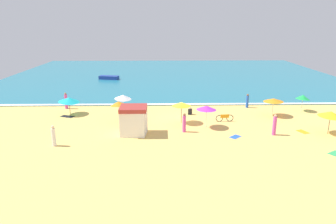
% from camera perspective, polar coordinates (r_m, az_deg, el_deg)
% --- Properties ---
extents(ground_plane, '(60.00, 60.00, 0.00)m').
position_cam_1_polar(ground_plane, '(31.50, 2.40, -1.65)').
color(ground_plane, '#EDBC60').
extents(ocean_water, '(60.00, 44.00, 0.10)m').
position_cam_1_polar(ocean_water, '(58.73, 0.74, 6.91)').
color(ocean_water, teal).
rests_on(ocean_water, ground_plane).
extents(wave_breaker_foam, '(57.00, 0.70, 0.01)m').
position_cam_1_polar(wave_breaker_foam, '(37.51, 1.82, 1.49)').
color(wave_breaker_foam, white).
rests_on(wave_breaker_foam, ocean_water).
extents(lifeguard_cabana, '(2.38, 2.28, 2.58)m').
position_cam_1_polar(lifeguard_cabana, '(27.63, -6.40, -1.50)').
color(lifeguard_cabana, white).
rests_on(lifeguard_cabana, ground_plane).
extents(beach_umbrella_0, '(2.63, 2.63, 2.17)m').
position_cam_1_polar(beach_umbrella_0, '(34.02, -8.38, 2.79)').
color(beach_umbrella_0, silver).
rests_on(beach_umbrella_0, ground_plane).
extents(beach_umbrella_1, '(2.99, 2.97, 2.01)m').
position_cam_1_polar(beach_umbrella_1, '(34.93, -17.94, 2.19)').
color(beach_umbrella_1, '#4C3823').
rests_on(beach_umbrella_1, ground_plane).
extents(beach_umbrella_2, '(2.16, 2.15, 1.97)m').
position_cam_1_polar(beach_umbrella_2, '(34.55, 19.03, 2.11)').
color(beach_umbrella_2, silver).
rests_on(beach_umbrella_2, ground_plane).
extents(beach_umbrella_3, '(2.13, 2.12, 1.96)m').
position_cam_1_polar(beach_umbrella_3, '(37.68, 23.80, 2.55)').
color(beach_umbrella_3, silver).
rests_on(beach_umbrella_3, ground_plane).
extents(beach_umbrella_4, '(1.95, 1.95, 2.14)m').
position_cam_1_polar(beach_umbrella_4, '(30.34, 2.52, 1.48)').
color(beach_umbrella_4, '#4C3823').
rests_on(beach_umbrella_4, ground_plane).
extents(beach_umbrella_5, '(2.25, 2.25, 2.28)m').
position_cam_1_polar(beach_umbrella_5, '(30.71, -9.21, 1.59)').
color(beach_umbrella_5, silver).
rests_on(beach_umbrella_5, ground_plane).
extents(beach_umbrella_7, '(2.86, 2.85, 2.17)m').
position_cam_1_polar(beach_umbrella_7, '(30.93, 28.02, -0.34)').
color(beach_umbrella_7, '#4C3823').
rests_on(beach_umbrella_7, ground_plane).
extents(beach_umbrella_8, '(2.66, 2.66, 2.18)m').
position_cam_1_polar(beach_umbrella_8, '(29.23, 7.16, 0.80)').
color(beach_umbrella_8, silver).
rests_on(beach_umbrella_8, ground_plane).
extents(parked_bicycle, '(1.82, 0.19, 0.76)m').
position_cam_1_polar(parked_bicycle, '(31.74, 10.50, -1.06)').
color(parked_bicycle, black).
rests_on(parked_bicycle, ground_plane).
extents(beachgoer_0, '(0.41, 0.41, 1.79)m').
position_cam_1_polar(beachgoer_0, '(28.15, 3.03, -2.05)').
color(beachgoer_0, '#D84CA5').
rests_on(beachgoer_0, ground_plane).
extents(beachgoer_1, '(0.46, 0.46, 1.92)m').
position_cam_1_polar(beachgoer_1, '(28.94, 19.21, -2.34)').
color(beachgoer_1, '#D84CA5').
rests_on(beachgoer_1, ground_plane).
extents(beachgoer_2, '(0.37, 0.37, 1.75)m').
position_cam_1_polar(beachgoer_2, '(26.66, -20.51, -4.22)').
color(beachgoer_2, white).
rests_on(beachgoer_2, ground_plane).
extents(beachgoer_3, '(0.47, 0.47, 0.87)m').
position_cam_1_polar(beachgoer_3, '(33.58, 4.13, 0.16)').
color(beachgoer_3, black).
rests_on(beachgoer_3, ground_plane).
extents(beachgoer_4, '(0.39, 0.39, 1.66)m').
position_cam_1_polar(beachgoer_4, '(37.34, 14.53, 1.99)').
color(beachgoer_4, blue).
rests_on(beachgoer_4, ground_plane).
extents(beachgoer_5, '(0.47, 0.47, 1.90)m').
position_cam_1_polar(beachgoer_5, '(37.63, -18.44, 1.94)').
color(beachgoer_5, '#D84CA5').
rests_on(beachgoer_5, ground_plane).
extents(beach_towel_0, '(1.04, 1.27, 0.01)m').
position_cam_1_polar(beach_towel_0, '(31.00, 23.79, -3.38)').
color(beach_towel_0, orange).
rests_on(beach_towel_0, ground_plane).
extents(beach_towel_1, '(1.64, 1.19, 0.01)m').
position_cam_1_polar(beach_towel_1, '(34.61, -18.21, -0.80)').
color(beach_towel_1, black).
rests_on(beach_towel_1, ground_plane).
extents(beach_towel_2, '(1.20, 1.18, 0.01)m').
position_cam_1_polar(beach_towel_2, '(27.81, 12.41, -4.53)').
color(beach_towel_2, blue).
rests_on(beach_towel_2, ground_plane).
extents(beach_towel_3, '(1.31, 1.15, 0.01)m').
position_cam_1_polar(beach_towel_3, '(27.19, 28.67, -6.75)').
color(beach_towel_3, green).
rests_on(beach_towel_3, ground_plane).
extents(small_boat_0, '(3.55, 1.96, 0.60)m').
position_cam_1_polar(small_boat_0, '(54.90, -10.93, 6.32)').
color(small_boat_0, navy).
rests_on(small_boat_0, ocean_water).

